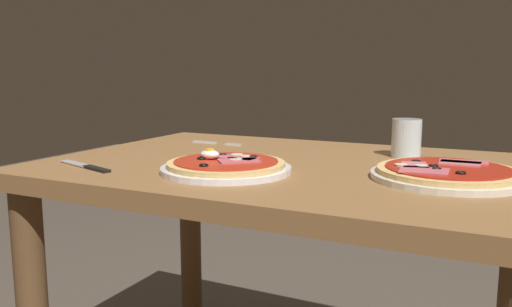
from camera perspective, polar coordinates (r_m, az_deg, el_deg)
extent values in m
cube|color=olive|center=(1.23, 3.58, -1.89)|extent=(1.11, 0.78, 0.04)
cylinder|color=brown|center=(1.83, -7.10, -9.87)|extent=(0.07, 0.07, 0.68)
cylinder|color=brown|center=(1.56, 26.07, -14.21)|extent=(0.07, 0.07, 0.68)
cylinder|color=white|center=(1.11, -3.26, -1.72)|extent=(0.28, 0.28, 0.01)
cylinder|color=#DBB26B|center=(1.11, -3.27, -1.16)|extent=(0.25, 0.25, 0.01)
cylinder|color=#B72D19|center=(1.11, -3.27, -0.83)|extent=(0.22, 0.22, 0.00)
torus|color=black|center=(1.12, -2.48, -0.58)|extent=(0.02, 0.02, 0.00)
torus|color=black|center=(1.12, -2.69, -0.53)|extent=(0.02, 0.02, 0.00)
torus|color=black|center=(1.05, -5.69, -1.27)|extent=(0.02, 0.02, 0.00)
torus|color=black|center=(1.17, -3.63, -0.15)|extent=(0.02, 0.02, 0.00)
torus|color=black|center=(1.13, -5.94, -0.52)|extent=(0.02, 0.02, 0.00)
torus|color=black|center=(1.14, -0.31, -0.35)|extent=(0.02, 0.02, 0.00)
cube|color=#C65B66|center=(1.13, -2.16, -0.46)|extent=(0.10, 0.05, 0.00)
cube|color=#C65B66|center=(1.10, -1.87, -0.79)|extent=(0.10, 0.09, 0.00)
cylinder|color=beige|center=(1.17, -2.08, -0.16)|extent=(0.03, 0.03, 0.00)
cylinder|color=beige|center=(1.16, -5.46, -0.23)|extent=(0.02, 0.02, 0.00)
cylinder|color=beige|center=(1.15, -1.10, -0.32)|extent=(0.02, 0.02, 0.00)
cylinder|color=beige|center=(1.11, -2.21, -0.67)|extent=(0.03, 0.03, 0.00)
ellipsoid|color=white|center=(1.13, -5.05, -0.10)|extent=(0.04, 0.03, 0.02)
cylinder|color=yellow|center=(1.13, -5.05, 0.41)|extent=(0.02, 0.02, 0.00)
cylinder|color=silver|center=(1.10, 20.08, -2.37)|extent=(0.30, 0.30, 0.01)
cylinder|color=#DBB26B|center=(1.10, 20.11, -1.81)|extent=(0.27, 0.27, 0.01)
cylinder|color=#A82314|center=(1.10, 20.13, -1.48)|extent=(0.24, 0.24, 0.00)
torus|color=black|center=(1.09, 18.70, -1.29)|extent=(0.02, 0.02, 0.00)
torus|color=black|center=(1.06, 19.01, -1.60)|extent=(0.02, 0.02, 0.00)
torus|color=black|center=(1.14, 16.99, -0.81)|extent=(0.02, 0.02, 0.00)
torus|color=black|center=(1.04, 21.34, -1.95)|extent=(0.02, 0.02, 0.00)
cube|color=#C65B66|center=(1.17, 21.60, -0.85)|extent=(0.10, 0.05, 0.00)
cube|color=#D16B70|center=(1.09, 16.86, -1.21)|extent=(0.07, 0.08, 0.00)
cube|color=#D16B70|center=(1.14, 21.28, -1.00)|extent=(0.08, 0.06, 0.00)
cube|color=#C65B66|center=(1.04, 17.81, -1.77)|extent=(0.09, 0.07, 0.00)
cylinder|color=beige|center=(1.08, 15.50, -1.21)|extent=(0.03, 0.03, 0.00)
cylinder|color=beige|center=(1.08, 17.51, -1.31)|extent=(0.02, 0.02, 0.00)
cylinder|color=silver|center=(1.35, 16.01, 1.62)|extent=(0.07, 0.07, 0.09)
cylinder|color=silver|center=(1.35, 15.98, 0.91)|extent=(0.06, 0.06, 0.06)
cube|color=silver|center=(1.56, -5.60, 1.23)|extent=(0.08, 0.02, 0.00)
cube|color=silver|center=(1.50, -2.63, 0.97)|extent=(0.05, 0.00, 0.00)
cube|color=silver|center=(1.50, -2.54, 0.99)|extent=(0.05, 0.00, 0.00)
cube|color=silver|center=(1.51, -2.45, 1.01)|extent=(0.05, 0.00, 0.00)
cube|color=silver|center=(1.51, -2.37, 1.03)|extent=(0.05, 0.00, 0.00)
cube|color=silver|center=(1.27, -19.01, -1.02)|extent=(0.11, 0.05, 0.00)
cube|color=black|center=(1.18, -16.92, -1.60)|extent=(0.09, 0.04, 0.01)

